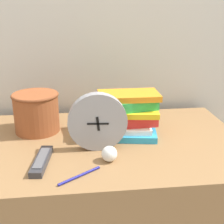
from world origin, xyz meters
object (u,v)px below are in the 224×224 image
at_px(desk_clock, 98,122).
at_px(basket, 36,111).
at_px(book_stack, 126,113).
at_px(crumpled_paper_ball, 109,154).
at_px(tv_remote, 42,161).
at_px(pen, 80,176).

bearing_deg(desk_clock, basket, 140.02).
xyz_separation_m(book_stack, crumpled_paper_ball, (-0.09, -0.22, -0.06)).
relative_size(desk_clock, book_stack, 0.76).
height_order(desk_clock, basket, desk_clock).
xyz_separation_m(tv_remote, pen, (0.12, -0.10, -0.01)).
height_order(tv_remote, crumpled_paper_ball, crumpled_paper_ball).
relative_size(basket, tv_remote, 0.98).
height_order(book_stack, tv_remote, book_stack).
bearing_deg(pen, crumpled_paper_ball, 41.50).
relative_size(desk_clock, crumpled_paper_ball, 3.96).
relative_size(desk_clock, basket, 1.12).
distance_m(tv_remote, pen, 0.15).
bearing_deg(book_stack, basket, 169.85).
bearing_deg(basket, desk_clock, -39.98).
bearing_deg(crumpled_paper_ball, pen, -138.50).
bearing_deg(tv_remote, crumpled_paper_ball, -1.95).
bearing_deg(tv_remote, book_stack, 34.58).
distance_m(book_stack, basket, 0.36).
distance_m(desk_clock, basket, 0.30).
xyz_separation_m(desk_clock, tv_remote, (-0.19, -0.08, -0.09)).
relative_size(book_stack, pen, 2.12).
bearing_deg(desk_clock, book_stack, 46.75).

